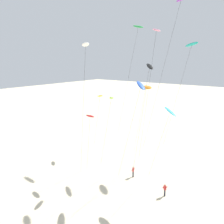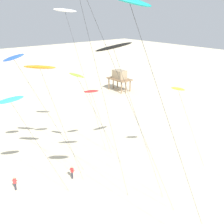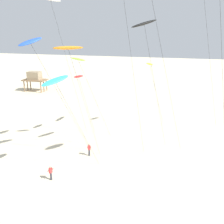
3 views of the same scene
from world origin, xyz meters
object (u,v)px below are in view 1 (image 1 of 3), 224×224
(kite_white, at_px, (85,46))
(kite_flyer_nearest, at_px, (165,190))
(kite_purple, at_px, (180,2))
(kite_blue, at_px, (141,86))
(kite_flyer_middle, at_px, (133,171))
(kite_red, at_px, (90,117))
(kite_lime, at_px, (111,99))
(kite_teal, at_px, (191,46))
(kite_green, at_px, (138,28))
(kite_black, at_px, (150,67))
(kite_orange, at_px, (147,88))
(kite_yellow, at_px, (100,97))
(kite_pink, at_px, (156,32))
(kite_cyan, at_px, (170,112))

(kite_white, distance_m, kite_flyer_nearest, 21.00)
(kite_purple, height_order, kite_blue, kite_purple)
(kite_flyer_nearest, xyz_separation_m, kite_flyer_middle, (2.16, 6.19, 0.00))
(kite_red, height_order, kite_flyer_middle, kite_red)
(kite_blue, distance_m, kite_flyer_middle, 14.63)
(kite_purple, distance_m, kite_lime, 16.65)
(kite_purple, relative_size, kite_teal, 1.27)
(kite_green, bearing_deg, kite_black, -133.78)
(kite_orange, relative_size, kite_yellow, 1.28)
(kite_green, height_order, kite_lime, kite_green)
(kite_red, height_order, kite_pink, kite_pink)
(kite_purple, distance_m, kite_pink, 5.18)
(kite_purple, relative_size, kite_flyer_nearest, 15.41)
(kite_teal, height_order, kite_cyan, kite_teal)
(kite_black, xyz_separation_m, kite_blue, (-10.96, -4.89, -1.80))
(kite_black, xyz_separation_m, kite_orange, (-7.35, -3.66, -2.37))
(kite_red, distance_m, kite_purple, 20.54)
(kite_purple, xyz_separation_m, kite_yellow, (0.28, 14.95, -14.75))
(kite_orange, height_order, kite_lime, kite_orange)
(kite_lime, bearing_deg, kite_blue, -112.53)
(kite_yellow, height_order, kite_cyan, kite_cyan)
(kite_blue, relative_size, kite_lime, 1.22)
(kite_red, relative_size, kite_flyer_nearest, 5.65)
(kite_lime, bearing_deg, kite_white, 164.05)
(kite_teal, distance_m, kite_white, 19.92)
(kite_white, relative_size, kite_flyer_nearest, 11.70)
(kite_red, bearing_deg, kite_yellow, 32.02)
(kite_black, distance_m, kite_white, 12.84)
(kite_white, xyz_separation_m, kite_lime, (3.89, -1.11, -7.18))
(kite_blue, height_order, kite_flyer_middle, kite_blue)
(kite_pink, height_order, kite_lime, kite_pink)
(kite_red, height_order, kite_white, kite_white)
(kite_cyan, xyz_separation_m, kite_flyer_nearest, (-1.20, -0.33, -10.01))
(kite_black, bearing_deg, kite_lime, 170.60)
(kite_cyan, bearing_deg, kite_blue, 149.17)
(kite_orange, bearing_deg, kite_teal, -2.14)
(kite_black, distance_m, kite_lime, 9.47)
(kite_orange, relative_size, kite_cyan, 1.22)
(kite_yellow, bearing_deg, kite_flyer_nearest, -115.09)
(kite_white, xyz_separation_m, kite_cyan, (4.94, -9.56, -8.14))
(kite_cyan, bearing_deg, kite_red, 101.78)
(kite_red, height_order, kite_flyer_nearest, kite_red)
(kite_cyan, height_order, kite_flyer_middle, kite_cyan)
(kite_black, relative_size, kite_purple, 0.65)
(kite_teal, xyz_separation_m, kite_green, (-1.11, 9.82, 3.38))
(kite_yellow, distance_m, kite_flyer_nearest, 21.56)
(kite_blue, height_order, kite_yellow, kite_blue)
(kite_pink, relative_size, kite_white, 1.12)
(kite_white, xyz_separation_m, kite_flyer_middle, (5.89, -3.71, -18.14))
(kite_white, distance_m, kite_cyan, 13.49)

